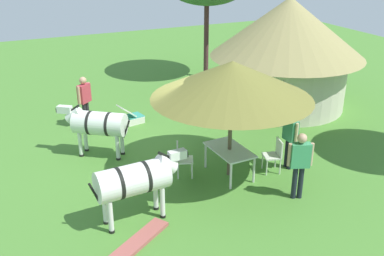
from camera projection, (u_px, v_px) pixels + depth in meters
ground_plane at (174, 154)px, 12.83m from camera, size 36.00×36.00×0.00m
thatched_hut at (287, 47)px, 15.74m from camera, size 5.40×5.40×3.89m
shade_umbrella at (232, 80)px, 10.75m from camera, size 3.98×3.98×3.04m
patio_dining_table at (229, 152)px, 11.50m from camera, size 1.43×0.88×0.74m
patio_chair_near_lawn at (275, 153)px, 11.73m from camera, size 0.54×0.52×0.90m
patio_chair_west_end at (182, 157)px, 11.52m from camera, size 0.57×0.56×0.90m
guest_beside_umbrella at (290, 134)px, 11.73m from camera, size 0.58×0.22×1.62m
guest_behind_table at (300, 160)px, 10.33m from camera, size 0.36×0.56×1.67m
standing_watcher at (84, 97)px, 14.34m from camera, size 0.46×0.48×1.68m
striped_lounge_chair at (131, 115)px, 14.92m from camera, size 0.68×0.88×0.66m
zebra_nearest_camera at (98, 124)px, 12.44m from camera, size 1.47×1.82×1.50m
zebra_by_umbrella at (135, 180)px, 9.50m from camera, size 0.77×2.25×1.54m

